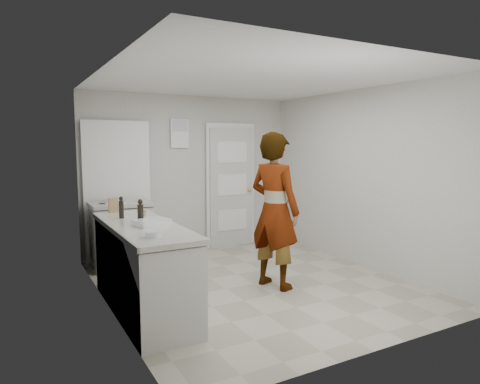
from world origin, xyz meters
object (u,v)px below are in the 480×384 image
person (274,210)px  egg_bowl (153,234)px  spice_jar (144,213)px  oil_cruet_a (140,212)px  oil_cruet_b (121,208)px  baking_dish (152,222)px  cake_mix_box (113,205)px

person → egg_bowl: size_ratio=13.03×
spice_jar → oil_cruet_a: size_ratio=0.29×
oil_cruet_b → egg_bowl: bearing=-89.3°
spice_jar → baking_dish: size_ratio=0.19×
oil_cruet_a → cake_mix_box: bearing=96.9°
egg_bowl → oil_cruet_b: bearing=90.7°
oil_cruet_a → egg_bowl: 0.75m
cake_mix_box → spice_jar: bearing=-65.2°
spice_jar → oil_cruet_b: oil_cruet_b is taller
spice_jar → oil_cruet_a: (-0.15, -0.37, 0.08)m
person → oil_cruet_a: 1.62m
cake_mix_box → spice_jar: size_ratio=2.43×
spice_jar → oil_cruet_a: bearing=-111.8°
spice_jar → cake_mix_box: bearing=119.2°
spice_jar → oil_cruet_b: 0.27m
oil_cruet_b → baking_dish: size_ratio=0.64×
person → cake_mix_box: (-1.71, 0.90, 0.07)m
oil_cruet_a → oil_cruet_b: size_ratio=1.02×
oil_cruet_b → egg_bowl: oil_cruet_b is taller
cake_mix_box → oil_cruet_b: size_ratio=0.71×
person → egg_bowl: (-1.71, -0.66, 0.01)m
cake_mix_box → baking_dish: size_ratio=0.45×
cake_mix_box → oil_cruet_b: bearing=-95.9°
oil_cruet_a → baking_dish: bearing=-71.5°
egg_bowl → person: bearing=21.1°
oil_cruet_b → baking_dish: oil_cruet_b is taller
person → spice_jar: size_ratio=26.48×
oil_cruet_a → baking_dish: (0.06, -0.18, -0.09)m
egg_bowl → spice_jar: bearing=77.4°
oil_cruet_b → oil_cruet_a: bearing=-72.9°
baking_dish → egg_bowl: size_ratio=2.65×
person → cake_mix_box: 1.93m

